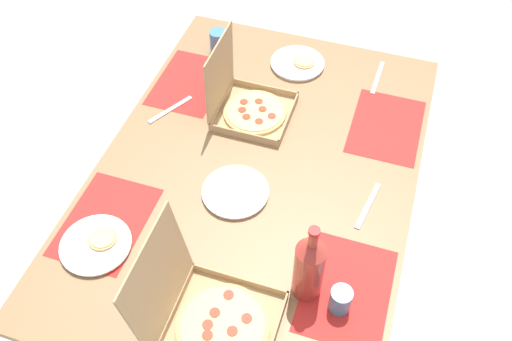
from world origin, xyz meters
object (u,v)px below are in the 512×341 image
Objects in this scene: pizza_box_corner_left at (247,104)px; cup_clear_left at (340,300)px; plate_near_left at (298,63)px; cup_clear_right at (218,42)px; soda_bottle at (309,267)px; pizza_box_center at (209,316)px; plate_near_right at (97,244)px; plate_far_left at (235,192)px.

cup_clear_left is at bearing -143.08° from pizza_box_corner_left.
cup_clear_right is (-0.02, 0.35, 0.04)m from plate_near_left.
soda_bottle is at bearing -148.23° from pizza_box_corner_left.
pizza_box_center is at bearing 116.19° from cup_clear_left.
soda_bottle is at bearing -163.46° from plate_near_left.
pizza_box_corner_left is 0.77m from plate_near_right.
plate_near_right is 0.79m from cup_clear_left.
soda_bottle is (0.20, -0.24, 0.08)m from pizza_box_center.
soda_bottle is at bearing -146.59° from cup_clear_right.
pizza_box_corner_left is 0.89× the size of pizza_box_center.
plate_far_left is 0.49m from plate_near_right.
soda_bottle is at bearing -50.33° from pizza_box_center.
pizza_box_center is 1.20m from plate_near_left.
pizza_box_corner_left reaches higher than cup_clear_right.
cup_clear_right is (0.71, 0.33, 0.04)m from plate_far_left.
plate_near_right is (-0.34, 0.35, 0.00)m from plate_far_left.
pizza_box_corner_left is 0.87m from cup_clear_left.
pizza_box_center is 1.10× the size of soda_bottle.
cup_clear_right is 1.26m from cup_clear_left.
soda_bottle is (-0.67, -0.41, 0.08)m from pizza_box_corner_left.
plate_near_right is at bearing 133.78° from plate_far_left.
plate_far_left is at bearing -155.32° from cup_clear_right.
soda_bottle reaches higher than plate_near_right.
soda_bottle is at bearing -130.44° from plate_far_left.
pizza_box_center reaches higher than cup_clear_left.
plate_near_left is 2.18× the size of cup_clear_right.
cup_clear_right is (0.32, 0.24, 0.00)m from pizza_box_corner_left.
pizza_box_center is at bearing -107.01° from plate_near_right.
soda_bottle reaches higher than cup_clear_right.
plate_near_right is (-0.73, 0.27, -0.04)m from pizza_box_corner_left.
cup_clear_right is (0.99, 0.65, -0.08)m from soda_bottle.
cup_clear_right is at bearing 19.29° from pizza_box_center.
plate_far_left is at bearing 54.97° from cup_clear_left.
plate_near_left is (0.34, -0.11, -0.04)m from pizza_box_corner_left.
cup_clear_left is at bearing -143.17° from cup_clear_right.
pizza_box_center is at bearing -160.71° from cup_clear_right.
pizza_box_center is at bearing -177.04° from plate_near_left.
soda_bottle reaches higher than cup_clear_left.
cup_clear_left is (-0.69, -0.52, -0.00)m from pizza_box_corner_left.
plate_near_left is at bearing -86.79° from cup_clear_right.
plate_near_left is at bearing -19.53° from plate_near_right.
pizza_box_corner_left is 0.79m from soda_bottle.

